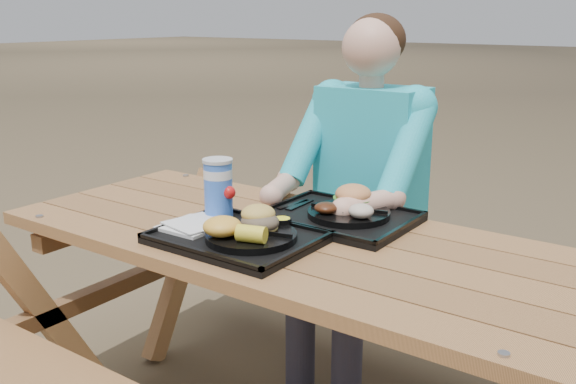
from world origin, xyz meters
The scene contains 17 objects.
picnic_table centered at (0.00, 0.00, 0.38)m, with size 1.80×1.49×0.75m, color #999999, non-canonical shape.
tray_near centered at (-0.08, -0.14, 0.76)m, with size 0.45×0.35×0.02m, color black.
tray_far centered at (0.06, 0.19, 0.76)m, with size 0.45×0.35×0.02m, color black.
plate_near centered at (-0.02, -0.15, 0.78)m, with size 0.26×0.26×0.02m, color black.
plate_far centered at (0.09, 0.20, 0.78)m, with size 0.26×0.26×0.02m, color black.
napkin_stack centered at (-0.23, -0.17, 0.78)m, with size 0.16×0.16×0.02m, color silver.
soda_cup centered at (-0.23, -0.05, 0.86)m, with size 0.09×0.09×0.18m, color blue.
condiment_bbq centered at (-0.07, -0.03, 0.78)m, with size 0.04×0.04×0.03m, color black.
condiment_mustard centered at (-0.01, -0.02, 0.79)m, with size 0.06×0.06×0.03m, color yellow.
sandwich centered at (-0.02, -0.11, 0.84)m, with size 0.10×0.10×0.11m, color gold, non-canonical shape.
mac_cheese centered at (-0.07, -0.21, 0.82)m, with size 0.11×0.11×0.05m, color yellow.
corn_cob centered at (0.03, -0.21, 0.81)m, with size 0.08×0.08×0.05m, color yellow, non-canonical shape.
cutlery_far centered at (-0.10, 0.21, 0.77)m, with size 0.02×0.14×0.01m, color black.
burger centered at (0.08, 0.25, 0.84)m, with size 0.12×0.12×0.11m, color #D6844B, non-canonical shape.
baked_beans centered at (0.05, 0.13, 0.81)m, with size 0.07×0.07×0.03m, color #441E0D.
potato_salad centered at (0.16, 0.16, 0.81)m, with size 0.08×0.08×0.04m, color beige.
diner centered at (-0.06, 0.60, 0.64)m, with size 0.48×0.84×1.28m, color teal, non-canonical shape.
Camera 1 is at (1.05, -1.47, 1.38)m, focal length 40.00 mm.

